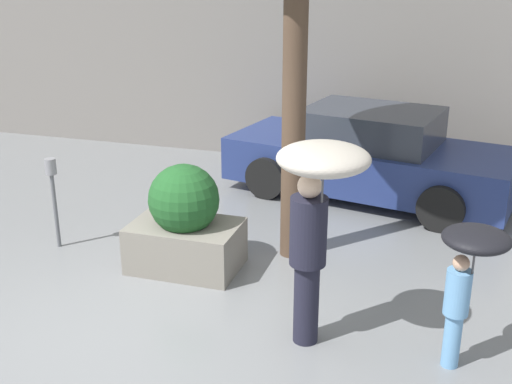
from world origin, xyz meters
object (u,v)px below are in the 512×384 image
(person_adult, at_px, (316,202))
(person_child, at_px, (468,266))
(planter_box, at_px, (185,224))
(parked_car_near, at_px, (370,156))
(parking_meter, at_px, (52,184))

(person_adult, height_order, person_child, person_adult)
(planter_box, relative_size, parked_car_near, 0.28)
(person_adult, relative_size, person_child, 1.46)
(planter_box, distance_m, parking_meter, 1.85)
(planter_box, xyz_separation_m, parked_car_near, (1.74, 3.21, 0.07))
(person_adult, distance_m, person_child, 1.42)
(person_child, height_order, parked_car_near, person_child)
(person_adult, xyz_separation_m, parking_meter, (-3.64, 1.23, -0.62))
(person_adult, xyz_separation_m, person_child, (1.35, 0.02, -0.44))
(person_adult, xyz_separation_m, parked_car_near, (-0.07, 4.38, -0.84))
(person_adult, height_order, parking_meter, person_adult)
(person_adult, distance_m, parked_car_near, 4.46)
(parking_meter, bearing_deg, parked_car_near, 41.43)
(planter_box, height_order, person_child, person_child)
(planter_box, height_order, parking_meter, planter_box)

